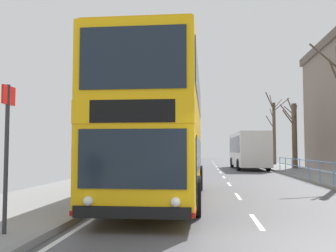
{
  "coord_description": "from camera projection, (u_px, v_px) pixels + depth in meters",
  "views": [
    {
      "loc": [
        -1.23,
        -6.43,
        1.7
      ],
      "look_at": [
        -2.42,
        5.81,
        2.5
      ],
      "focal_mm": 39.47,
      "sensor_mm": 36.0,
      "label": 1
    }
  ],
  "objects": [
    {
      "name": "ground",
      "position": [
        235.0,
        248.0,
        6.23
      ],
      "size": [
        15.8,
        140.0,
        0.2
      ],
      "color": "#4E4E53"
    },
    {
      "name": "bus_stop_sign_near",
      "position": [
        7.0,
        142.0,
        6.97
      ],
      "size": [
        0.08,
        0.44,
        2.8
      ],
      "color": "#2D2D33",
      "rests_on": "ground"
    },
    {
      "name": "pedestrian_railing_far_kerb",
      "position": [
        333.0,
        169.0,
        16.26
      ],
      "size": [
        0.05,
        23.18,
        1.04
      ],
      "color": "#598CC6",
      "rests_on": "ground"
    },
    {
      "name": "bare_tree_far_00",
      "position": [
        274.0,
        131.0,
        40.04
      ],
      "size": [
        2.44,
        3.09,
        7.78
      ],
      "color": "brown",
      "rests_on": "ground"
    },
    {
      "name": "bare_tree_far_01",
      "position": [
        294.0,
        134.0,
        31.87
      ],
      "size": [
        1.4,
        2.12,
        6.18
      ],
      "color": "brown",
      "rests_on": "ground"
    },
    {
      "name": "double_decker_bus_main",
      "position": [
        161.0,
        130.0,
        12.56
      ],
      "size": [
        2.74,
        10.38,
        4.54
      ],
      "color": "#F4B20F",
      "rests_on": "ground"
    },
    {
      "name": "background_bus_far_lane",
      "position": [
        248.0,
        149.0,
        32.93
      ],
      "size": [
        2.8,
        9.4,
        3.18
      ],
      "color": "white",
      "rests_on": "ground"
    }
  ]
}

